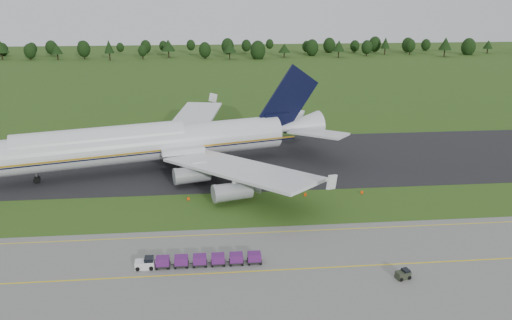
{
  "coord_description": "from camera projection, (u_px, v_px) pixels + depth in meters",
  "views": [
    {
      "loc": [
        -3.91,
        -84.88,
        38.59
      ],
      "look_at": [
        4.28,
        2.0,
        8.87
      ],
      "focal_mm": 35.0,
      "sensor_mm": 36.0,
      "label": 1
    }
  ],
  "objects": [
    {
      "name": "apron_markings",
      "position": [
        245.0,
        291.0,
        67.34
      ],
      "size": [
        300.0,
        30.2,
        0.01
      ],
      "color": "yellow",
      "rests_on": "apron"
    },
    {
      "name": "edge_markers",
      "position": [
        276.0,
        196.0,
        98.19
      ],
      "size": [
        34.99,
        0.3,
        0.6
      ],
      "color": "#F34307",
      "rests_on": "ground"
    },
    {
      "name": "tree_line",
      "position": [
        209.0,
        48.0,
        298.56
      ],
      "size": [
        528.23,
        22.44,
        11.74
      ],
      "color": "black",
      "rests_on": "ground"
    },
    {
      "name": "taxiway",
      "position": [
        228.0,
        161.0,
        119.16
      ],
      "size": [
        300.0,
        40.0,
        0.08
      ],
      "primitive_type": "cube",
      "color": "black",
      "rests_on": "ground"
    },
    {
      "name": "aircraft",
      "position": [
        157.0,
        142.0,
        111.93
      ],
      "size": [
        78.81,
        74.31,
        22.14
      ],
      "color": "silver",
      "rests_on": "ground"
    },
    {
      "name": "ground",
      "position": [
        234.0,
        209.0,
        92.79
      ],
      "size": [
        600.0,
        600.0,
        0.0
      ],
      "primitive_type": "plane",
      "color": "#2C4C17",
      "rests_on": "ground"
    },
    {
      "name": "utility_cart",
      "position": [
        403.0,
        275.0,
        70.23
      ],
      "size": [
        2.22,
        1.67,
        1.09
      ],
      "color": "#2B3122",
      "rests_on": "apron"
    },
    {
      "name": "baggage_train",
      "position": [
        197.0,
        260.0,
        73.42
      ],
      "size": [
        18.57,
        1.68,
        1.62
      ],
      "color": "silver",
      "rests_on": "apron"
    }
  ]
}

